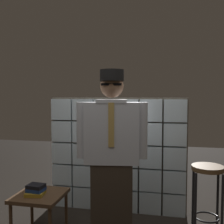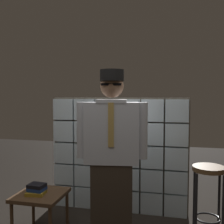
# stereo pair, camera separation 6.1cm
# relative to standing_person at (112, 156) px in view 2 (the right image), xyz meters

# --- Properties ---
(glass_block_wall) EXTENTS (1.86, 0.10, 1.56)m
(glass_block_wall) POSITION_rel_standing_person_xyz_m (-0.12, 0.85, -0.19)
(glass_block_wall) COLOR silver
(glass_block_wall) RESTS_ON ground
(standing_person) EXTENTS (0.73, 0.35, 1.83)m
(standing_person) POSITION_rel_standing_person_xyz_m (0.00, 0.00, 0.00)
(standing_person) COLOR #382D23
(standing_person) RESTS_ON ground
(bar_stool) EXTENTS (0.34, 0.34, 0.81)m
(bar_stool) POSITION_rel_standing_person_xyz_m (0.98, 0.33, -0.35)
(bar_stool) COLOR brown
(bar_stool) RESTS_ON ground
(side_table) EXTENTS (0.52, 0.52, 0.48)m
(side_table) POSITION_rel_standing_person_xyz_m (-0.82, 0.01, -0.53)
(side_table) COLOR #513823
(side_table) RESTS_ON ground
(book_stack) EXTENTS (0.22, 0.21, 0.12)m
(book_stack) POSITION_rel_standing_person_xyz_m (-0.84, -0.03, -0.42)
(book_stack) COLOR olive
(book_stack) RESTS_ON side_table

